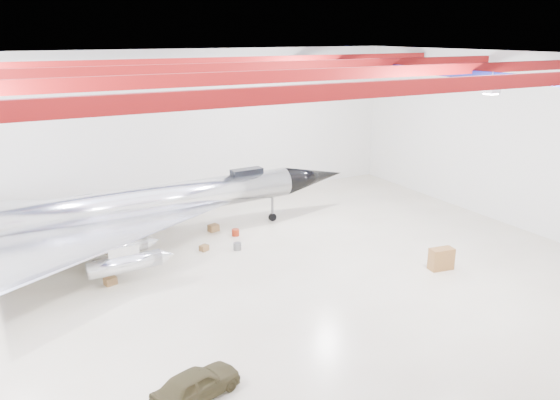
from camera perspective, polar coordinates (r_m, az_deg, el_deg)
floor at (r=27.29m, az=-5.47°, el=-9.24°), size 40.00×40.00×0.00m
wall_back at (r=39.33m, az=-14.33°, el=6.96°), size 40.00×0.00×40.00m
wall_right at (r=37.58m, az=23.73°, el=5.59°), size 0.00×30.00×30.00m
ceiling at (r=24.50m, az=-6.21°, el=14.49°), size 40.00×40.00×0.00m
ceiling_structure at (r=24.54m, az=-6.16°, el=12.91°), size 39.50×29.50×1.08m
jet_aircraft at (r=32.69m, az=-13.77°, el=-0.74°), size 26.13×15.45×7.13m
jeep at (r=19.92m, az=-8.75°, el=-18.47°), size 3.51×2.23×1.11m
desk at (r=30.31m, az=16.50°, el=-5.92°), size 1.37×0.84×1.17m
crate_ply at (r=28.81m, az=-17.30°, el=-8.08°), size 0.67×0.60×0.39m
engine_drum at (r=31.81m, az=-4.48°, el=-4.85°), size 0.49×0.49×0.42m
parts_bin at (r=34.86m, az=-6.97°, el=-2.91°), size 0.72×0.63×0.43m
crate_small at (r=31.76m, az=-23.79°, el=-6.50°), size 0.51×0.45×0.30m
tool_chest at (r=33.97m, az=-4.67°, el=-3.40°), size 0.52×0.52×0.42m
oil_barrel at (r=31.91m, az=-7.94°, el=-4.98°), size 0.59×0.54×0.34m
spares_box at (r=36.41m, az=-11.60°, el=-2.34°), size 0.42×0.42×0.34m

